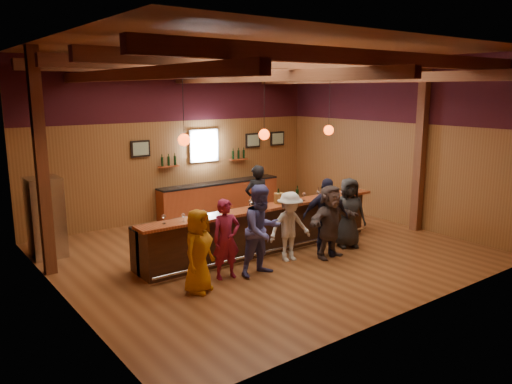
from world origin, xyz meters
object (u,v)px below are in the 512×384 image
Objects in this scene: customer_brown at (330,221)px; stainless_fridge at (46,217)px; customer_orange at (198,251)px; ice_bucket at (279,198)px; back_bar_cabinet at (220,197)px; customer_dark at (349,213)px; bar_counter at (260,228)px; customer_denim at (262,230)px; bottle_a at (278,197)px; customer_white at (290,227)px; bartender at (257,201)px; customer_navy at (325,217)px; customer_redvest at (226,239)px.

stainless_fridge is at bearing 138.90° from customer_brown.
ice_bucket is at bearing -8.81° from customer_orange.
back_bar_cabinet is 2.41× the size of customer_dark.
customer_denim is at bearing -126.21° from bar_counter.
back_bar_cabinet is 2.55× the size of customer_orange.
bottle_a is at bearing -30.77° from stainless_fridge.
customer_white is 0.94m from customer_brown.
customer_brown is at bearing -64.64° from bottle_a.
customer_denim is (3.16, -3.75, 0.03)m from stainless_fridge.
bartender reaches higher than ice_bucket.
stainless_fridge is 1.02× the size of customer_navy.
customer_navy is (0.91, -1.19, 0.36)m from bar_counter.
customer_navy is at bearing -35.93° from stainless_fridge.
bartender reaches higher than customer_brown.
customer_denim reaches higher than customer_dark.
bar_counter is at bearing -30.76° from stainless_fridge.
stainless_fridge is 4.91m from customer_denim.
bottle_a is at bearing 148.08° from customer_navy.
bar_counter is 0.83m from bottle_a.
customer_denim is 1.05m from customer_white.
customer_orange is at bearing -159.34° from ice_bucket.
stainless_fridge is 5.21m from ice_bucket.
bartender is (2.25, 2.01, 0.11)m from customer_redvest.
bar_counter is 4.01× the size of customer_orange.
bartender is (-0.29, 2.17, 0.03)m from customer_navy.
bar_counter is 2.76m from customer_orange.
customer_navy is at bearing -57.27° from ice_bucket.
customer_orange is 0.98× the size of customer_redvest.
bartender is (1.58, 2.28, -0.01)m from customer_denim.
ice_bucket is (1.95, 0.76, 0.43)m from customer_redvest.
customer_navy reaches higher than back_bar_cabinet.
back_bar_cabinet is 5.43m from stainless_fridge.
customer_brown is at bearing -65.94° from customer_navy.
stainless_fridge is 0.99× the size of bartender.
bartender is (-0.56, -2.59, 0.43)m from back_bar_cabinet.
customer_orange is 4.22m from customer_dark.
customer_orange is 3.33m from customer_navy.
bar_counter is 1.22m from bartender.
stainless_fridge is 1.15× the size of customer_orange.
customer_orange is (1.70, -3.75, -0.12)m from stainless_fridge.
ice_bucket reaches higher than bar_counter.
customer_orange is 3.80m from bartender.
bottle_a is (-0.54, 1.15, 0.41)m from customer_brown.
customer_navy is (0.88, -0.20, 0.12)m from customer_white.
bottle_a is (2.77, 1.09, 0.46)m from customer_orange.
customer_navy is at bearing -3.24° from customer_white.
stainless_fridge is 6.21m from customer_navy.
customer_navy reaches higher than customer_white.
customer_white is 0.91m from ice_bucket.
back_bar_cabinet is at bearing 85.24° from customer_white.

